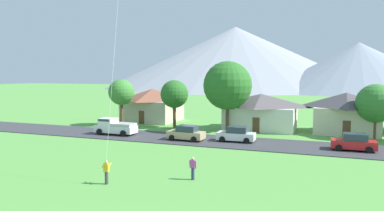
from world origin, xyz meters
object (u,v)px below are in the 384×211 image
house_left_center (261,111)px  pickup_truck_white_west_side (115,126)px  tree_left_of_center (376,103)px  parked_car_red_mid_east (354,142)px  house_leftmost (153,104)px  house_right_center (346,112)px  parked_car_white_west_end (236,134)px  watcher_person (193,168)px  parked_car_tan_mid_west (186,133)px  tree_near_right (121,92)px  tree_near_left (228,86)px  tree_center (174,94)px

house_left_center → pickup_truck_white_west_side: house_left_center is taller
tree_left_of_center → parked_car_red_mid_east: tree_left_of_center is taller
parked_car_red_mid_east → pickup_truck_white_west_side: size_ratio=0.81×
house_leftmost → house_right_center: bearing=-3.9°
parked_car_white_west_end → tree_left_of_center: bearing=28.2°
house_leftmost → watcher_person: 32.90m
parked_car_white_west_end → pickup_truck_white_west_side: 15.33m
house_right_center → parked_car_tan_mid_west: 21.10m
tree_left_of_center → parked_car_red_mid_east: bearing=-108.0°
tree_left_of_center → pickup_truck_white_west_side: tree_left_of_center is taller
watcher_person → tree_near_right: bearing=131.5°
watcher_person → house_left_center: bearing=89.0°
tree_left_of_center → pickup_truck_white_west_side: (-30.02, -8.62, -3.10)m
tree_near_left → tree_center: 8.14m
tree_center → house_left_center: bearing=13.9°
house_right_center → tree_left_of_center: 4.49m
house_left_center → tree_left_of_center: size_ratio=1.55×
pickup_truck_white_west_side → parked_car_tan_mid_west: bearing=-2.7°
house_right_center → parked_car_white_west_end: (-11.67, -10.87, -1.83)m
house_left_center → pickup_truck_white_west_side: 19.68m
tree_center → parked_car_red_mid_east: tree_center is taller
house_leftmost → tree_center: tree_center is taller
tree_near_right → watcher_person: tree_near_right is taller
house_left_center → house_right_center: 10.79m
house_leftmost → tree_left_of_center: bearing=-8.8°
house_left_center → house_right_center: size_ratio=1.20×
tree_left_of_center → watcher_person: (-14.25, -23.01, -3.28)m
house_leftmost → tree_left_of_center: (31.58, -4.89, 1.48)m
parked_car_tan_mid_west → tree_center: bearing=121.0°
house_leftmost → tree_near_left: (14.08, -6.36, 3.40)m
tree_near_right → parked_car_tan_mid_west: size_ratio=1.59×
house_right_center → tree_near_right: tree_near_right is taller
parked_car_white_west_end → tree_near_left: bearing=113.5°
house_right_center → parked_car_white_west_end: bearing=-137.0°
tree_center → pickup_truck_white_west_side: tree_center is taller
house_right_center → tree_near_right: (-30.55, -4.13, 2.17)m
parked_car_tan_mid_west → pickup_truck_white_west_side: 9.77m
tree_left_of_center → tree_near_right: bearing=-178.0°
tree_near_left → tree_center: tree_near_left is taller
tree_left_of_center → parked_car_red_mid_east: (-2.72, -8.35, -3.29)m
tree_left_of_center → parked_car_tan_mid_west: tree_left_of_center is taller
parked_car_white_west_end → pickup_truck_white_west_side: pickup_truck_white_west_side is taller
house_leftmost → parked_car_tan_mid_west: (11.31, -13.97, -1.81)m
house_leftmost → tree_near_left: 15.82m
tree_center → tree_near_right: size_ratio=0.99×
parked_car_white_west_end → house_left_center: bearing=85.1°
tree_near_right → parked_car_red_mid_east: 31.96m
tree_center → tree_near_right: (-8.14, -0.72, 0.15)m
house_left_center → parked_car_white_west_end: house_left_center is taller
house_right_center → house_left_center: bearing=-177.2°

